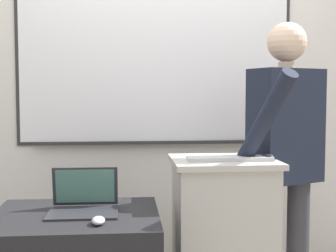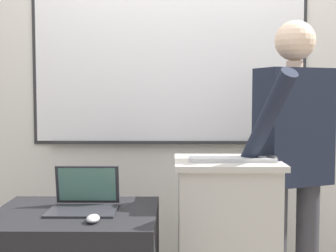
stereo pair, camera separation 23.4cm
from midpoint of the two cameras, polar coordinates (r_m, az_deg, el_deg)
name	(u,v)px [view 1 (the left image)]	position (r m, az deg, el deg)	size (l,w,h in m)	color
back_wall	(162,99)	(3.35, -2.70, 3.25)	(6.40, 0.17, 2.61)	silver
lectern_podium	(223,249)	(2.64, 4.10, -14.82)	(0.56, 0.49, 1.00)	#BCB7AD
person_presenter	(285,153)	(2.71, 11.76, -3.25)	(0.58, 0.67, 1.75)	#333338
laptop	(84,199)	(2.40, -12.98, -8.67)	(0.33, 0.29, 0.21)	#28282D
wireless_keyboard	(230,159)	(2.47, 4.85, -3.99)	(0.45, 0.12, 0.02)	silver
computer_mouse_by_laptop	(98,221)	(2.15, -11.67, -11.26)	(0.06, 0.10, 0.03)	#BCBCC1
computer_mouse_by_keyboard	(268,157)	(2.52, 9.49, -3.71)	(0.06, 0.10, 0.03)	black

